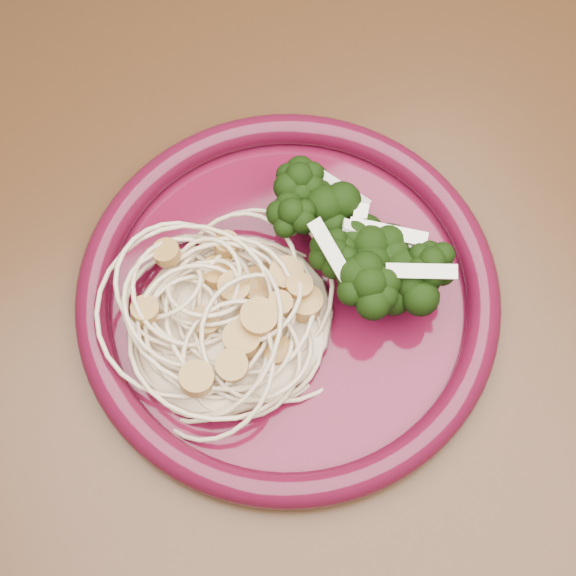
% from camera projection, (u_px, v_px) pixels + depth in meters
% --- Properties ---
extents(dining_table, '(1.20, 0.80, 0.75)m').
position_uv_depth(dining_table, '(397.00, 326.00, 0.65)').
color(dining_table, '#472814').
rests_on(dining_table, ground).
extents(dinner_plate, '(0.30, 0.30, 0.02)m').
position_uv_depth(dinner_plate, '(288.00, 294.00, 0.54)').
color(dinner_plate, '#500A1F').
rests_on(dinner_plate, dining_table).
extents(spaghetti_pile, '(0.15, 0.13, 0.03)m').
position_uv_depth(spaghetti_pile, '(230.00, 318.00, 0.52)').
color(spaghetti_pile, beige).
rests_on(spaghetti_pile, dinner_plate).
extents(scallop_cluster, '(0.13, 0.13, 0.04)m').
position_uv_depth(scallop_cluster, '(226.00, 297.00, 0.49)').
color(scallop_cluster, '#B48541').
rests_on(scallop_cluster, spaghetti_pile).
extents(broccoli_pile, '(0.10, 0.15, 0.05)m').
position_uv_depth(broccoli_pile, '(358.00, 243.00, 0.53)').
color(broccoli_pile, black).
rests_on(broccoli_pile, dinner_plate).
extents(onion_garnish, '(0.07, 0.10, 0.05)m').
position_uv_depth(onion_garnish, '(362.00, 220.00, 0.50)').
color(onion_garnish, white).
rests_on(onion_garnish, broccoli_pile).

